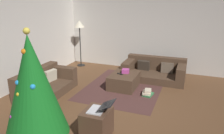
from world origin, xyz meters
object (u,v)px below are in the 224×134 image
(tv_remote, at_px, (120,74))
(laptop, at_px, (100,108))
(couch_left, at_px, (44,84))
(gift_box, at_px, (126,71))
(side_table, at_px, (97,123))
(couch_right, at_px, (155,71))
(book_stack, at_px, (148,93))
(corner_lamp, at_px, (79,27))
(ottoman, at_px, (124,81))
(christmas_tree, at_px, (33,87))

(tv_remote, height_order, laptop, laptop)
(couch_left, relative_size, tv_remote, 10.05)
(gift_box, bearing_deg, tv_remote, 147.96)
(couch_left, distance_m, side_table, 2.33)
(tv_remote, bearing_deg, side_table, -154.28)
(couch_right, distance_m, book_stack, 1.30)
(couch_left, height_order, book_stack, couch_left)
(side_table, relative_size, corner_lamp, 0.32)
(side_table, xyz_separation_m, corner_lamp, (3.67, 2.37, 1.13))
(ottoman, bearing_deg, christmas_tree, 169.36)
(ottoman, distance_m, book_stack, 0.80)
(couch_right, bearing_deg, corner_lamp, -8.41)
(couch_right, xyz_separation_m, gift_box, (-0.86, 0.65, 0.18))
(couch_right, relative_size, ottoman, 1.94)
(christmas_tree, distance_m, corner_lamp, 4.52)
(couch_right, xyz_separation_m, corner_lamp, (0.38, 2.76, 1.14))
(ottoman, bearing_deg, couch_left, 123.14)
(ottoman, relative_size, laptop, 2.06)
(gift_box, relative_size, side_table, 0.36)
(couch_left, bearing_deg, side_table, 58.79)
(laptop, bearing_deg, side_table, 93.74)
(laptop, bearing_deg, tv_remote, 10.95)
(couch_left, height_order, corner_lamp, corner_lamp)
(christmas_tree, bearing_deg, tv_remote, -8.73)
(gift_box, bearing_deg, christmas_tree, 169.80)
(gift_box, distance_m, corner_lamp, 2.63)
(side_table, bearing_deg, couch_left, 60.14)
(ottoman, distance_m, gift_box, 0.27)
(ottoman, relative_size, tv_remote, 5.80)
(couch_right, distance_m, christmas_tree, 4.10)
(tv_remote, relative_size, corner_lamp, 0.10)
(side_table, height_order, laptop, laptop)
(couch_left, xyz_separation_m, couch_right, (2.13, -2.41, -0.01))
(couch_left, distance_m, corner_lamp, 2.78)
(couch_right, xyz_separation_m, laptop, (-3.29, 0.32, 0.32))
(tv_remote, distance_m, corner_lamp, 2.65)
(laptop, relative_size, corner_lamp, 0.28)
(couch_left, distance_m, christmas_tree, 2.24)
(couch_right, height_order, christmas_tree, christmas_tree)
(ottoman, height_order, corner_lamp, corner_lamp)
(christmas_tree, distance_m, side_table, 1.24)
(christmas_tree, height_order, corner_lamp, christmas_tree)
(couch_left, distance_m, book_stack, 2.63)
(couch_left, bearing_deg, laptop, 59.71)
(side_table, xyz_separation_m, laptop, (0.00, -0.07, 0.31))
(couch_left, relative_size, ottoman, 1.73)
(couch_right, relative_size, side_table, 3.47)
(gift_box, xyz_separation_m, book_stack, (-0.43, -0.73, -0.36))
(book_stack, bearing_deg, gift_box, 59.56)
(side_table, bearing_deg, gift_box, 6.18)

